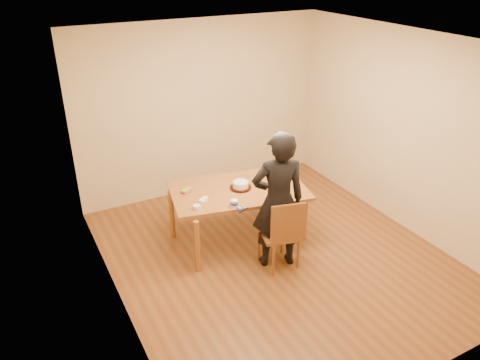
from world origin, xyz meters
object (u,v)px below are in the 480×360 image
cake_plate (241,188)px  dining_chair (279,234)px  cake (241,185)px  person (278,201)px  dining_table (238,190)px

cake_plate → dining_chair: bearing=-81.2°
cake_plate → cake: (0.00, 0.00, 0.04)m
cake → person: size_ratio=0.12×
dining_chair → person: person is taller
person → cake_plate: bearing=-62.6°
cake_plate → person: size_ratio=0.16×
person → dining_chair: bearing=108.1°
dining_chair → person: 0.44m
dining_chair → person: size_ratio=0.24×
cake_plate → cake: cake is taller
cake_plate → cake: bearing=0.0°
cake → person: 0.74m
dining_chair → cake_plate: (-0.12, 0.77, 0.31)m
cake → cake_plate: bearing=0.0°
dining_table → cake_plate: cake_plate is taller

